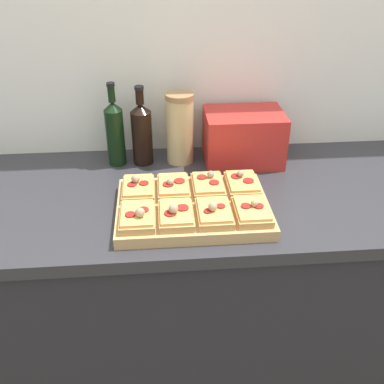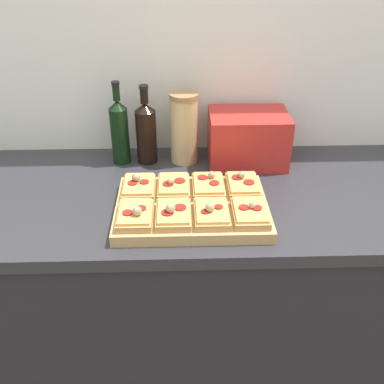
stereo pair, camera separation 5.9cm
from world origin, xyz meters
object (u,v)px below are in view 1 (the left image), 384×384
cutting_board (193,208)px  olive_oil_bottle (115,132)px  wine_bottle (142,133)px  grain_jar_tall (180,128)px  toaster_oven (243,137)px

cutting_board → olive_oil_bottle: (-0.24, 0.34, 0.10)m
olive_oil_bottle → wine_bottle: bearing=0.0°
cutting_board → grain_jar_tall: size_ratio=1.77×
olive_oil_bottle → grain_jar_tall: size_ratio=1.17×
grain_jar_tall → toaster_oven: (0.22, -0.02, -0.03)m
grain_jar_tall → olive_oil_bottle: bearing=180.0°
cutting_board → toaster_oven: bearing=57.6°
cutting_board → olive_oil_bottle: size_ratio=1.51×
olive_oil_bottle → grain_jar_tall: olive_oil_bottle is taller
wine_bottle → cutting_board: bearing=-66.4°
wine_bottle → toaster_oven: bearing=-2.7°
olive_oil_bottle → wine_bottle: 0.09m
cutting_board → grain_jar_tall: bearing=92.7°
grain_jar_tall → toaster_oven: 0.23m
cutting_board → grain_jar_tall: grain_jar_tall is taller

